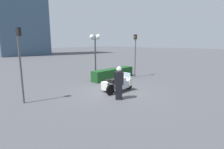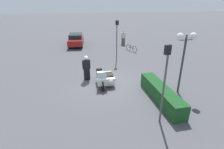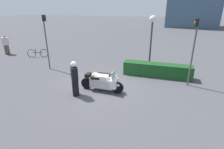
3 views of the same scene
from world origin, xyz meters
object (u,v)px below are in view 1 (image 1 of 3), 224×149
at_px(police_motorcycle, 117,84).
at_px(traffic_light_far, 20,55).
at_px(twin_lamp_post, 95,43).
at_px(traffic_light_near, 135,50).
at_px(officer_rider, 119,82).
at_px(hedge_bush_curbside, 113,74).

bearing_deg(police_motorcycle, traffic_light_far, 158.79).
xyz_separation_m(twin_lamp_post, traffic_light_near, (2.42, -2.42, -0.61)).
bearing_deg(traffic_light_near, traffic_light_far, -6.03).
height_order(officer_rider, traffic_light_near, traffic_light_near).
height_order(officer_rider, twin_lamp_post, twin_lamp_post).
bearing_deg(traffic_light_near, twin_lamp_post, -50.45).
bearing_deg(traffic_light_far, police_motorcycle, -28.45).
distance_m(traffic_light_near, traffic_light_far, 9.24).
distance_m(twin_lamp_post, traffic_light_near, 3.47).
relative_size(twin_lamp_post, traffic_light_far, 0.99).
relative_size(traffic_light_near, traffic_light_far, 0.98).
bearing_deg(traffic_light_near, hedge_bush_curbside, -32.77).
bearing_deg(twin_lamp_post, officer_rider, -119.57).
height_order(police_motorcycle, traffic_light_near, traffic_light_near).
bearing_deg(police_motorcycle, officer_rider, -134.27).
distance_m(police_motorcycle, twin_lamp_post, 5.32).
distance_m(officer_rider, twin_lamp_post, 6.55).
xyz_separation_m(police_motorcycle, hedge_bush_curbside, (2.59, 2.75, -0.04)).
height_order(traffic_light_near, traffic_light_far, traffic_light_far).
bearing_deg(hedge_bush_curbside, traffic_light_near, -27.25).
bearing_deg(officer_rider, hedge_bush_curbside, -170.38).
distance_m(officer_rider, traffic_light_near, 6.42).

